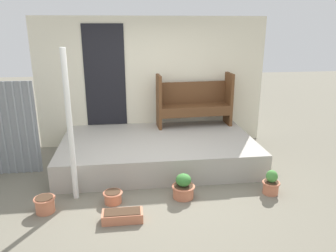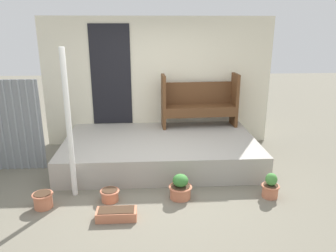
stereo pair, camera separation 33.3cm
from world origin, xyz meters
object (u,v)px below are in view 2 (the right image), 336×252
object	(u,v)px
flower_pot_middle	(110,195)
flower_pot_left	(43,200)
flower_pot_right	(180,188)
bench	(199,101)
flower_pot_far_right	(271,187)
planter_box_rect	(117,214)
support_post	(69,126)

from	to	relation	value
flower_pot_middle	flower_pot_left	bearing A→B (deg)	-171.79
flower_pot_left	flower_pot_right	size ratio (longest dim) A/B	0.78
flower_pot_left	flower_pot_middle	bearing A→B (deg)	8.21
flower_pot_middle	flower_pot_right	xyz separation A→B (m)	(1.02, 0.02, 0.07)
bench	flower_pot_far_right	bearing A→B (deg)	-73.80
bench	flower_pot_right	size ratio (longest dim) A/B	4.10
flower_pot_middle	planter_box_rect	xyz separation A→B (m)	(0.14, -0.47, -0.03)
support_post	flower_pot_middle	xyz separation A→B (m)	(0.54, -0.21, -0.98)
flower_pot_far_right	flower_pot_middle	bearing A→B (deg)	179.23
support_post	planter_box_rect	bearing A→B (deg)	-45.27
planter_box_rect	flower_pot_right	bearing A→B (deg)	29.29
flower_pot_far_right	planter_box_rect	xyz separation A→B (m)	(-2.21, -0.44, -0.10)
planter_box_rect	flower_pot_middle	bearing A→B (deg)	106.16
bench	flower_pot_far_right	size ratio (longest dim) A/B	4.04
flower_pot_middle	flower_pot_right	bearing A→B (deg)	1.21
bench	flower_pot_right	distance (m)	2.33
flower_pot_left	flower_pot_middle	world-z (taller)	flower_pot_left
support_post	flower_pot_right	xyz separation A→B (m)	(1.57, -0.19, -0.92)
support_post	flower_pot_left	bearing A→B (deg)	-136.34
flower_pot_middle	flower_pot_far_right	bearing A→B (deg)	-0.77
flower_pot_far_right	flower_pot_right	bearing A→B (deg)	177.70
flower_pot_far_right	bench	bearing A→B (deg)	109.16
flower_pot_middle	flower_pot_far_right	xyz separation A→B (m)	(2.35, -0.03, 0.07)
flower_pot_right	flower_pot_left	bearing A→B (deg)	-175.49
support_post	flower_pot_middle	bearing A→B (deg)	-21.39
bench	planter_box_rect	distance (m)	3.12
support_post	flower_pot_right	bearing A→B (deg)	-6.97
support_post	planter_box_rect	xyz separation A→B (m)	(0.68, -0.69, -1.01)
flower_pot_middle	support_post	bearing A→B (deg)	158.61
flower_pot_left	flower_pot_far_right	size ratio (longest dim) A/B	0.77
flower_pot_middle	flower_pot_far_right	distance (m)	2.35
flower_pot_right	flower_pot_middle	bearing A→B (deg)	-178.79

